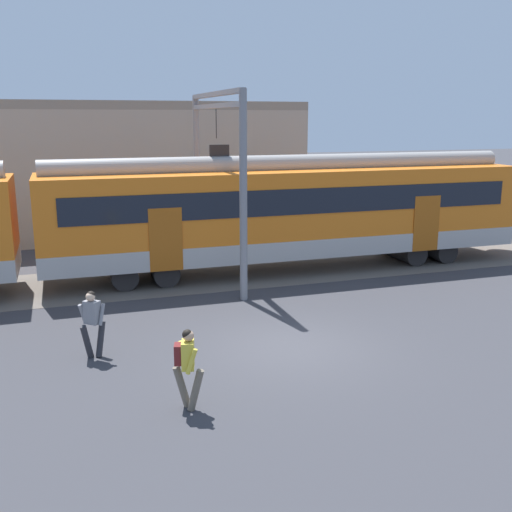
% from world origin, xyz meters
% --- Properties ---
extents(ground_plane, '(160.00, 160.00, 0.00)m').
position_xyz_m(ground_plane, '(0.00, 0.00, 0.00)').
color(ground_plane, '#38383D').
extents(pedestrian_grey, '(0.68, 0.44, 1.67)m').
position_xyz_m(pedestrian_grey, '(-4.72, 0.80, 0.96)').
color(pedestrian_grey, '#28282D').
rests_on(pedestrian_grey, ground).
extents(pedestrian_yellow, '(0.60, 0.62, 1.67)m').
position_xyz_m(pedestrian_yellow, '(-3.12, -2.49, 0.99)').
color(pedestrian_yellow, '#6B6051').
rests_on(pedestrian_yellow, ground).
extents(parked_car_red, '(4.09, 1.93, 1.54)m').
position_xyz_m(parked_car_red, '(16.39, 11.19, 0.78)').
color(parked_car_red, '#B22323').
rests_on(parked_car_red, ground).
extents(catenary_gantry, '(0.24, 6.64, 6.53)m').
position_xyz_m(catenary_gantry, '(0.10, 7.40, 4.31)').
color(catenary_gantry, gray).
rests_on(catenary_gantry, ground).
extents(background_building, '(18.79, 5.00, 9.20)m').
position_xyz_m(background_building, '(-2.96, 16.68, 3.21)').
color(background_building, gray).
rests_on(background_building, ground).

